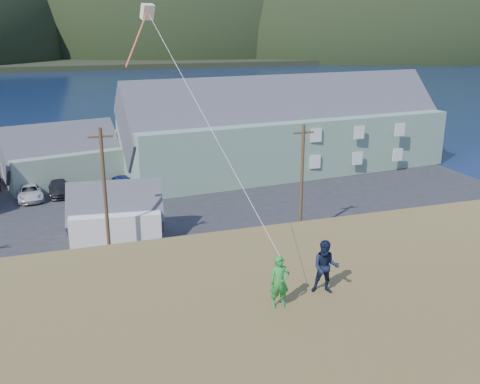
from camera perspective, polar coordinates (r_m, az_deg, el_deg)
name	(u,v)px	position (r m, az deg, el deg)	size (l,w,h in m)	color
ground	(158,267)	(37.10, -8.70, -7.90)	(900.00, 900.00, 0.00)	#0A1638
grass_strip	(164,279)	(35.30, -8.13, -9.16)	(110.00, 8.00, 0.10)	#4C3D19
waterfront_lot	(127,194)	(52.84, -11.95, -0.26)	(72.00, 36.00, 0.12)	#28282B
wharf	(59,146)	(74.78, -18.72, 4.66)	(26.00, 14.00, 0.90)	gray
far_shore	(65,50)	(363.54, -18.19, 14.20)	(900.00, 320.00, 2.00)	black
far_hills	(133,51)	(315.54, -11.38, 14.53)	(760.00, 265.00, 143.00)	black
lodge	(287,127)	(59.84, 5.07, 6.88)	(37.01, 13.33, 12.75)	gray
shed_white	(116,214)	(41.17, -13.10, -2.34)	(7.49, 5.42, 5.55)	white
shed_palegreen_far	(62,156)	(57.71, -18.49, 3.64)	(12.51, 8.89, 7.63)	slate
utility_poles	(101,201)	(36.48, -14.56, -0.88)	(29.27, 0.24, 9.38)	#47331E
parked_cars	(21,184)	(56.46, -22.32, 0.76)	(25.12, 11.52, 1.55)	silver
kite_flyer_green	(280,282)	(16.93, 4.24, -9.55)	(0.62, 0.41, 1.71)	#258B32
kite_flyer_navy	(326,267)	(17.93, 9.12, -7.91)	(0.89, 0.69, 1.83)	#121B33
kite_rig	(148,19)	(20.85, -9.81, 17.71)	(1.93, 3.79, 10.43)	beige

